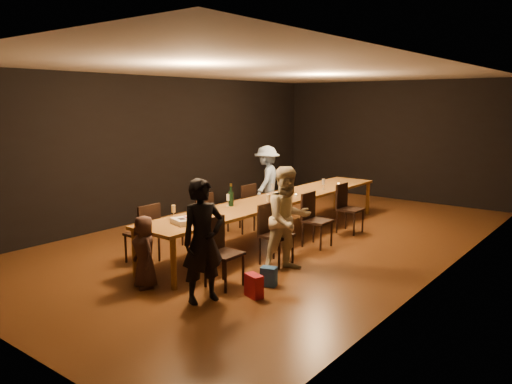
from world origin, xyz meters
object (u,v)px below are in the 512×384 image
Objects in this scene: birthday_cake at (183,221)px; chair_right_1 at (276,235)px; chair_left_0 at (142,233)px; man_blue at (267,181)px; chair_left_1 at (197,219)px; chair_right_3 at (350,209)px; chair_left_2 at (241,208)px; child at (145,252)px; woman_tan at (288,219)px; ice_bucket at (285,189)px; plate_stack at (205,211)px; woman_birthday at (203,241)px; table at (277,201)px; champagne_bottle at (231,195)px; chair_right_2 at (317,220)px; chair_right_0 at (224,253)px; chair_left_3 at (277,198)px.

chair_right_1 is at bearing 75.12° from birthday_cake.
chair_left_0 is 2.34× the size of birthday_cake.
chair_right_1 is 3.45m from man_blue.
chair_left_1 is (-1.70, 0.00, 0.00)m from chair_right_1.
chair_right_3 is 2.94m from chair_left_1.
child reaches higher than chair_left_2.
woman_tan is 7.11× the size of ice_bucket.
plate_stack is (1.21, -3.21, 0.04)m from man_blue.
table is at bearing 37.58° from woman_birthday.
chair_left_2 is at bearing -125.22° from chair_right_1.
child is (-0.82, -1.88, 0.03)m from chair_right_1.
chair_left_2 is 4.27× the size of ice_bucket.
ice_bucket is (0.79, 2.73, 0.39)m from chair_left_0.
chair_right_3 is at bearing -25.28° from chair_left_0.
ice_bucket reaches higher than chair_left_2.
champagne_bottle is (-0.08, 0.71, 0.14)m from plate_stack.
chair_right_2 is at bearing -20.20° from ice_bucket.
chair_left_1 is 0.98m from plate_stack.
chair_right_3 is 1.00× the size of chair_left_1.
woman_birthday is at bearing 4.43° from chair_right_1.
chair_right_0 is 0.61× the size of man_blue.
woman_tan is 4.08× the size of champagne_bottle.
chair_right_3 is at bearing 54.69° from table.
chair_left_1 is (0.00, 1.20, 0.00)m from chair_left_0.
woman_birthday is 1.62m from plate_stack.
woman_birthday is 1.05m from birthday_cake.
chair_right_2 is (0.00, 1.20, 0.00)m from chair_right_1.
ice_bucket reaches higher than chair_right_0.
man_blue is 4.74m from child.
chair_right_0 is 2.91m from ice_bucket.
ice_bucket is (-0.14, 2.73, 0.07)m from birthday_cake.
chair_left_1 is at bearing 109.95° from woman_tan.
chair_left_1 and chair_left_3 have the same top height.
chair_right_1 is 1.70m from chair_left_1.
table is 15.11× the size of birthday_cake.
chair_right_1 is 2.45× the size of champagne_bottle.
chair_right_1 is 2.34× the size of birthday_cake.
chair_left_3 is (0.00, 2.40, 0.00)m from chair_left_1.
chair_right_3 and chair_left_0 have the same top height.
table is 0.88m from chair_right_2.
woman_tan is at bearing -12.33° from champagne_bottle.
birthday_cake is (0.93, -1.20, 0.32)m from chair_left_1.
man_blue reaches higher than chair_left_2.
child is 4.52× the size of ice_bucket.
table is 1.76m from plate_stack.
chair_left_3 is at bearing 132.39° from ice_bucket.
birthday_cake is (-0.77, 0.00, 0.32)m from chair_right_0.
ice_bucket is (-0.91, -0.87, 0.39)m from chair_right_3.
chair_left_0 is at bearing -13.24° from man_blue.
chair_left_1 is 1.77m from ice_bucket.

